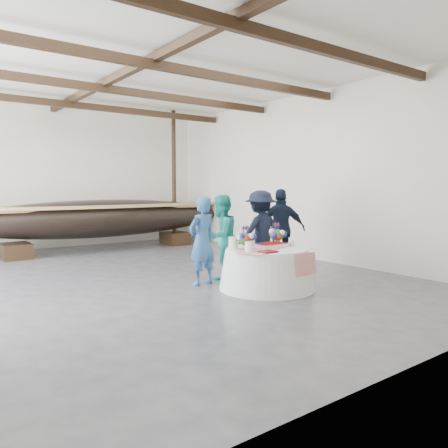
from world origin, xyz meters
TOP-DOWN VIEW (x-y plane):
  - floor at (0.00, 0.00)m, footprint 10.00×12.00m
  - wall_back at (0.00, 6.00)m, footprint 10.00×0.02m
  - wall_front at (0.00, -6.00)m, footprint 10.00×0.02m
  - wall_right at (5.00, 0.00)m, footprint 0.02×12.00m
  - ceiling at (0.00, 0.00)m, footprint 10.00×12.00m
  - pavilion_structure at (0.00, 0.77)m, footprint 9.80×11.76m
  - longboat_display at (1.00, 4.43)m, footprint 8.38×1.68m
  - banquet_table at (1.68, -2.30)m, footprint 1.85×1.85m
  - tabletop_items at (1.64, -2.17)m, footprint 1.78×1.18m
  - guest_woman_blue at (0.86, -1.26)m, footprint 0.71×0.53m
  - guest_woman_teal at (1.52, -1.00)m, footprint 1.06×0.94m
  - guest_man_left at (2.60, -1.04)m, footprint 1.24×0.73m
  - guest_man_right at (3.28, -1.02)m, footprint 1.18×1.05m

SIDE VIEW (x-z plane):
  - floor at x=0.00m, z-range -0.01..0.01m
  - banquet_table at x=1.68m, z-range 0.00..0.79m
  - guest_woman_blue at x=0.86m, z-range 0.00..1.78m
  - guest_woman_teal at x=1.52m, z-range 0.00..1.81m
  - tabletop_items at x=1.64m, z-range 0.74..1.14m
  - guest_man_left at x=2.60m, z-range 0.00..1.89m
  - guest_man_right at x=3.28m, z-range 0.00..1.92m
  - longboat_display at x=1.00m, z-range 0.22..1.79m
  - wall_back at x=0.00m, z-range 0.00..4.50m
  - wall_front at x=0.00m, z-range 0.00..4.50m
  - wall_right at x=5.00m, z-range 0.00..4.50m
  - pavilion_structure at x=0.00m, z-range 1.75..6.25m
  - ceiling at x=0.00m, z-range 4.50..4.50m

